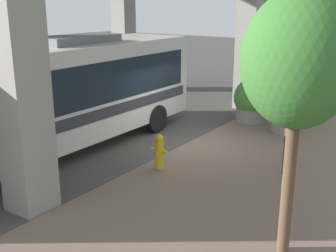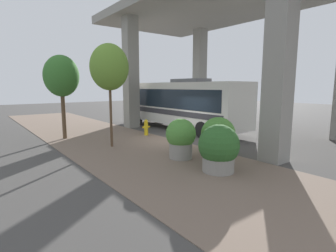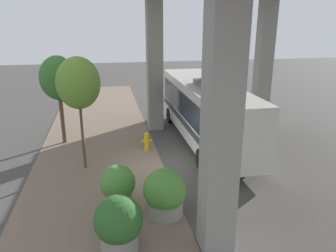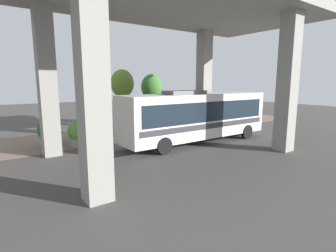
{
  "view_description": "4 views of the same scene",
  "coord_description": "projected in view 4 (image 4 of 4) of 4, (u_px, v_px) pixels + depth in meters",
  "views": [
    {
      "loc": [
        -7.04,
        11.21,
        4.55
      ],
      "look_at": [
        -0.85,
        2.27,
        1.33
      ],
      "focal_mm": 45.0,
      "sensor_mm": 36.0,
      "label": 1
    },
    {
      "loc": [
        -9.24,
        -11.38,
        3.03
      ],
      "look_at": [
        -0.33,
        0.22,
        0.82
      ],
      "focal_mm": 28.0,
      "sensor_mm": 36.0,
      "label": 2
    },
    {
      "loc": [
        -2.47,
        -13.65,
        6.53
      ],
      "look_at": [
        0.68,
        2.51,
        1.18
      ],
      "focal_mm": 35.0,
      "sensor_mm": 36.0,
      "label": 3
    },
    {
      "loc": [
        15.93,
        -8.82,
        4.07
      ],
      "look_at": [
        1.01,
        1.9,
        0.98
      ],
      "focal_mm": 28.0,
      "sensor_mm": 36.0,
      "label": 4
    }
  ],
  "objects": [
    {
      "name": "planter_back",
      "position": [
        49.0,
        132.0,
        17.16
      ],
      "size": [
        1.46,
        1.46,
        1.72
      ],
      "color": "gray",
      "rests_on": "ground"
    },
    {
      "name": "street_tree_near",
      "position": [
        122.0,
        84.0,
        21.11
      ],
      "size": [
        1.88,
        1.88,
        5.09
      ],
      "color": "brown",
      "rests_on": "ground"
    },
    {
      "name": "ground_plane",
      "position": [
        138.0,
        140.0,
        18.51
      ],
      "size": [
        80.0,
        80.0,
        0.0
      ],
      "primitive_type": "plane",
      "color": "#474442",
      "rests_on": "ground"
    },
    {
      "name": "planter_middle",
      "position": [
        82.0,
        128.0,
        18.34
      ],
      "size": [
        1.27,
        1.27,
        1.71
      ],
      "color": "gray",
      "rests_on": "ground"
    },
    {
      "name": "planter_front",
      "position": [
        80.0,
        134.0,
        16.71
      ],
      "size": [
        1.5,
        1.5,
        1.72
      ],
      "color": "gray",
      "rests_on": "ground"
    },
    {
      "name": "fire_hydrant",
      "position": [
        160.0,
        129.0,
        20.12
      ],
      "size": [
        0.52,
        0.25,
        1.01
      ],
      "color": "gold",
      "rests_on": "ground"
    },
    {
      "name": "overpass",
      "position": [
        172.0,
        18.0,
        14.07
      ],
      "size": [
        9.4,
        19.56,
        8.59
      ],
      "color": "gray",
      "rests_on": "ground"
    },
    {
      "name": "sidewalk_strip",
      "position": [
        119.0,
        134.0,
        20.91
      ],
      "size": [
        6.0,
        40.0,
        0.02
      ],
      "color": "#7A6656",
      "rests_on": "ground"
    },
    {
      "name": "street_tree_far",
      "position": [
        152.0,
        87.0,
        24.25
      ],
      "size": [
        1.94,
        1.94,
        4.79
      ],
      "color": "brown",
      "rests_on": "ground"
    },
    {
      "name": "bus",
      "position": [
        197.0,
        114.0,
        17.63
      ],
      "size": [
        2.7,
        10.91,
        3.54
      ],
      "color": "silver",
      "rests_on": "ground"
    }
  ]
}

